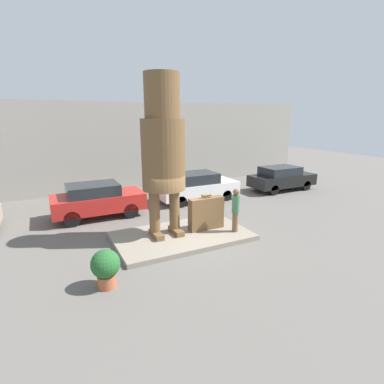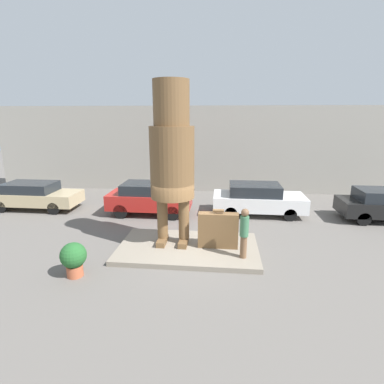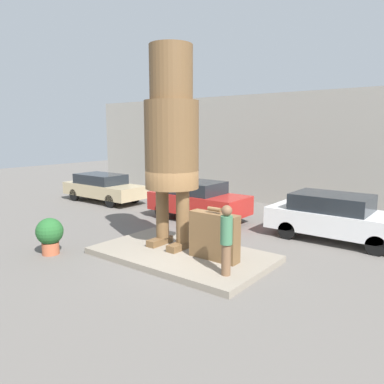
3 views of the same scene
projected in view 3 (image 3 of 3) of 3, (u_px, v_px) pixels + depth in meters
name	position (u px, v px, depth m)	size (l,w,h in m)	color
ground_plane	(182.00, 257.00, 10.95)	(60.00, 60.00, 0.00)	#605B56
pedestal	(182.00, 255.00, 10.94)	(5.14, 3.03, 0.18)	gray
building_backdrop	(305.00, 151.00, 17.73)	(28.00, 0.60, 5.45)	gray
statue_figure	(172.00, 132.00, 10.93)	(1.59, 1.59, 5.89)	brown
giant_suitcase	(214.00, 236.00, 10.20)	(1.45, 0.38, 1.46)	brown
tourist	(226.00, 237.00, 9.02)	(0.30, 0.30, 1.74)	brown
parked_car_tan	(103.00, 187.00, 19.40)	(4.65, 1.77, 1.43)	tan
parked_car_red	(198.00, 199.00, 15.45)	(4.11, 1.85, 1.60)	#B2231E
parked_car_white	(336.00, 217.00, 12.55)	(4.51, 1.89, 1.57)	silver
planter_pot	(50.00, 234.00, 11.15)	(0.80, 0.80, 1.11)	#AD5638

